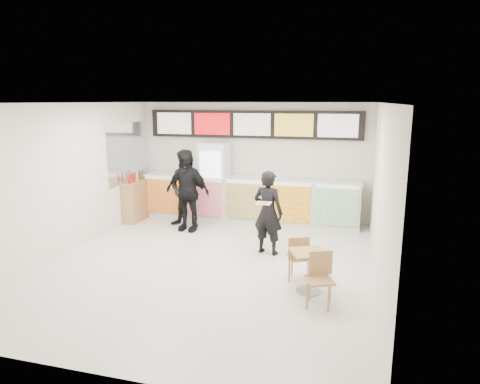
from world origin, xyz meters
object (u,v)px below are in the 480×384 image
at_px(service_counter, 249,199).
at_px(customer_mid, 187,192).
at_px(customer_left, 187,189).
at_px(drinks_fridge, 214,181).
at_px(condiment_ledge, 136,201).
at_px(cafe_table, 309,264).
at_px(customer_main, 268,213).

distance_m(service_counter, customer_mid, 1.71).
bearing_deg(customer_left, drinks_fridge, 65.07).
bearing_deg(service_counter, drinks_fridge, 179.01).
xyz_separation_m(customer_mid, condiment_ledge, (-1.61, 0.43, -0.42)).
bearing_deg(drinks_fridge, cafe_table, -52.91).
xyz_separation_m(drinks_fridge, customer_main, (1.88, -2.23, -0.15)).
height_order(customer_main, cafe_table, customer_main).
xyz_separation_m(service_counter, cafe_table, (1.95, -3.80, -0.10)).
relative_size(service_counter, condiment_ledge, 4.57).
bearing_deg(cafe_table, customer_left, 114.09).
bearing_deg(service_counter, customer_main, -66.81).
height_order(customer_left, condiment_ledge, customer_left).
distance_m(customer_left, condiment_ledge, 1.56).
height_order(customer_main, condiment_ledge, customer_main).
height_order(service_counter, customer_left, customer_left).
distance_m(customer_main, customer_left, 2.64).
height_order(service_counter, customer_main, customer_main).
relative_size(customer_left, condiment_ledge, 1.56).
relative_size(service_counter, cafe_table, 3.90).
distance_m(drinks_fridge, customer_left, 0.97).
distance_m(customer_main, condiment_ledge, 4.06).
bearing_deg(cafe_table, customer_mid, 115.99).
bearing_deg(customer_mid, drinks_fridge, 82.71).
bearing_deg(customer_left, customer_main, -31.88).
distance_m(customer_mid, condiment_ledge, 1.72).
bearing_deg(drinks_fridge, service_counter, -0.99).
bearing_deg(customer_mid, customer_main, -20.18).
distance_m(customer_left, cafe_table, 4.42).
bearing_deg(customer_left, customer_mid, -69.72).
bearing_deg(cafe_table, condiment_ledge, 123.12).
xyz_separation_m(customer_mid, cafe_table, (3.16, -2.65, -0.46)).
distance_m(drinks_fridge, customer_mid, 1.20).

